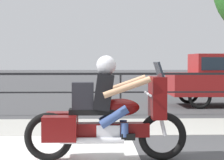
# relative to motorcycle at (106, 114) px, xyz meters

# --- Properties ---
(sidewalk_band) EXTENTS (44.00, 2.40, 0.01)m
(sidewalk_band) POSITION_rel_motorcycle_xyz_m (0.50, 3.31, -0.69)
(sidewalk_band) COLOR #A8A59E
(sidewalk_band) RESTS_ON ground
(fence_railing) EXTENTS (36.00, 0.05, 1.15)m
(fence_railing) POSITION_rel_motorcycle_xyz_m (0.50, 5.13, 0.21)
(fence_railing) COLOR black
(fence_railing) RESTS_ON ground
(motorcycle) EXTENTS (2.39, 0.76, 1.55)m
(motorcycle) POSITION_rel_motorcycle_xyz_m (0.00, 0.00, 0.00)
(motorcycle) COLOR black
(motorcycle) RESTS_ON ground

